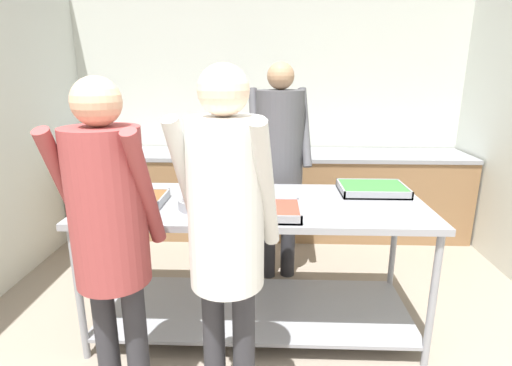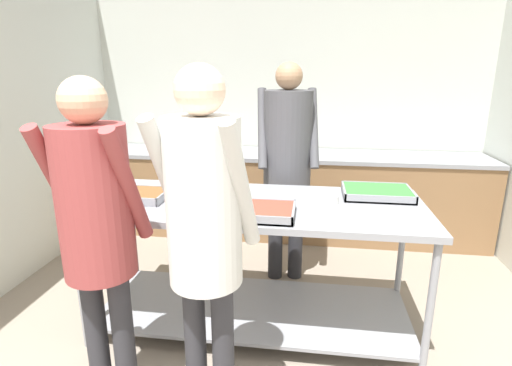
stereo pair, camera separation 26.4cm
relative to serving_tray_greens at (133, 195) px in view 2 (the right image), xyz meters
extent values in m
cube|color=silver|center=(0.87, 2.09, 0.39)|extent=(4.31, 0.06, 2.65)
cube|color=olive|center=(0.87, 1.72, -0.50)|extent=(4.15, 0.62, 0.85)
cube|color=gray|center=(0.87, 1.72, -0.06)|extent=(4.15, 0.65, 0.04)
cube|color=black|center=(1.39, 1.72, -0.05)|extent=(0.55, 0.38, 0.02)
cube|color=gray|center=(0.81, 0.04, -0.05)|extent=(2.18, 0.86, 0.04)
cube|color=gray|center=(0.81, 0.04, -0.81)|extent=(2.10, 0.78, 0.02)
cylinder|color=gray|center=(-0.23, -0.34, -0.50)|extent=(0.04, 0.04, 0.87)
cylinder|color=gray|center=(1.84, -0.34, -0.50)|extent=(0.04, 0.04, 0.87)
cylinder|color=gray|center=(-0.23, 0.42, -0.50)|extent=(0.04, 0.04, 0.87)
cylinder|color=gray|center=(1.84, 0.42, -0.50)|extent=(0.04, 0.04, 0.87)
cube|color=gray|center=(0.00, 0.00, -0.02)|extent=(0.45, 0.29, 0.01)
cube|color=brown|center=(0.00, 0.00, 0.01)|extent=(0.43, 0.27, 0.04)
cube|color=gray|center=(0.00, -0.14, 0.00)|extent=(0.45, 0.01, 0.05)
cube|color=gray|center=(0.00, 0.14, 0.00)|extent=(0.45, 0.01, 0.05)
cube|color=gray|center=(-0.22, 0.00, 0.00)|extent=(0.01, 0.29, 0.05)
cube|color=gray|center=(0.22, 0.00, 0.00)|extent=(0.01, 0.29, 0.05)
cylinder|color=gray|center=(0.47, -0.08, 0.01)|extent=(0.28, 0.28, 0.06)
cylinder|color=brown|center=(0.47, -0.08, 0.03)|extent=(0.24, 0.24, 0.01)
cylinder|color=black|center=(0.68, -0.08, 0.03)|extent=(0.14, 0.02, 0.02)
cube|color=gray|center=(0.90, -0.20, -0.02)|extent=(0.37, 0.32, 0.01)
cube|color=#B23D2D|center=(0.90, -0.20, 0.01)|extent=(0.34, 0.29, 0.04)
cube|color=gray|center=(0.90, -0.35, 0.00)|extent=(0.37, 0.01, 0.05)
cube|color=gray|center=(0.90, -0.05, 0.00)|extent=(0.37, 0.01, 0.05)
cube|color=gray|center=(0.72, -0.20, 0.00)|extent=(0.01, 0.32, 0.05)
cube|color=gray|center=(1.07, -0.20, 0.00)|extent=(0.01, 0.32, 0.05)
cylinder|color=white|center=(1.23, 0.12, -0.02)|extent=(0.24, 0.24, 0.01)
cylinder|color=white|center=(1.23, 0.12, -0.01)|extent=(0.23, 0.23, 0.01)
cylinder|color=white|center=(1.23, 0.12, 0.00)|extent=(0.23, 0.23, 0.01)
cylinder|color=white|center=(1.23, 0.12, 0.02)|extent=(0.23, 0.23, 0.01)
cube|color=gray|center=(1.61, 0.28, -0.02)|extent=(0.45, 0.34, 0.01)
cube|color=#387A38|center=(1.61, 0.28, 0.01)|extent=(0.43, 0.32, 0.04)
cube|color=gray|center=(1.61, 0.12, 0.00)|extent=(0.45, 0.01, 0.05)
cube|color=gray|center=(1.61, 0.45, 0.00)|extent=(0.45, 0.01, 0.05)
cube|color=gray|center=(1.39, 0.28, 0.00)|extent=(0.01, 0.34, 0.05)
cube|color=gray|center=(1.83, 0.28, 0.00)|extent=(0.01, 0.34, 0.05)
cylinder|color=#2D2D33|center=(0.10, -0.75, -0.54)|extent=(0.11, 0.11, 0.78)
cylinder|color=#2D2D33|center=(0.25, -0.76, -0.54)|extent=(0.11, 0.11, 0.78)
cylinder|color=#993D3D|center=(0.00, -0.74, 0.29)|extent=(0.09, 0.32, 0.58)
cylinder|color=#993D3D|center=(0.36, -0.76, 0.29)|extent=(0.09, 0.32, 0.58)
cylinder|color=#993D3D|center=(0.18, -0.75, 0.21)|extent=(0.34, 0.34, 0.72)
sphere|color=tan|center=(0.18, -0.75, 0.67)|extent=(0.21, 0.21, 0.21)
cylinder|color=#2D2D33|center=(0.64, -0.78, -0.53)|extent=(0.10, 0.10, 0.80)
cylinder|color=#2D2D33|center=(0.78, -0.81, -0.53)|extent=(0.10, 0.10, 0.80)
cylinder|color=silver|center=(0.54, -0.76, 0.33)|extent=(0.14, 0.34, 0.60)
cylinder|color=silver|center=(0.88, -0.83, 0.33)|extent=(0.14, 0.34, 0.60)
cylinder|color=silver|center=(0.71, -0.80, 0.24)|extent=(0.33, 0.33, 0.74)
sphere|color=beige|center=(0.71, -0.80, 0.72)|extent=(0.21, 0.21, 0.21)
cylinder|color=#2D2D33|center=(1.06, 0.76, -0.52)|extent=(0.12, 0.12, 0.82)
cylinder|color=#2D2D33|center=(0.89, 0.74, -0.52)|extent=(0.12, 0.12, 0.82)
cylinder|color=#4C4C51|center=(1.17, 0.78, 0.36)|extent=(0.12, 0.34, 0.61)
cylinder|color=#4C4C51|center=(0.77, 0.72, 0.36)|extent=(0.12, 0.34, 0.61)
cylinder|color=#4C4C51|center=(0.97, 0.75, 0.27)|extent=(0.38, 0.38, 0.76)
sphere|color=tan|center=(0.97, 0.75, 0.76)|extent=(0.21, 0.21, 0.21)
cylinder|color=silver|center=(0.04, 1.76, 0.06)|extent=(0.07, 0.07, 0.20)
cone|color=silver|center=(0.04, 1.76, 0.20)|extent=(0.06, 0.06, 0.08)
cylinder|color=black|center=(0.04, 1.76, 0.24)|extent=(0.03, 0.03, 0.02)
camera|label=1|loc=(0.90, -2.40, 0.79)|focal=28.00mm
camera|label=2|loc=(1.16, -2.38, 0.79)|focal=28.00mm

